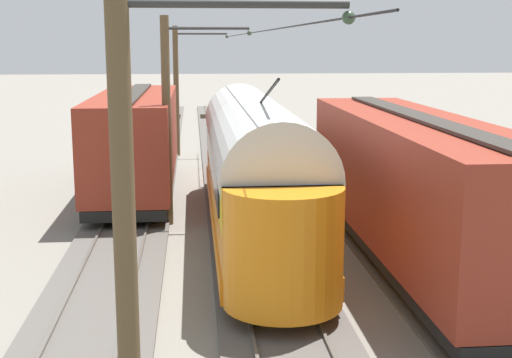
{
  "coord_description": "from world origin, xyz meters",
  "views": [
    {
      "loc": [
        1.83,
        25.14,
        5.9
      ],
      "look_at": [
        -0.01,
        4.68,
        1.9
      ],
      "focal_mm": 49.37,
      "sensor_mm": 36.0,
      "label": 1
    }
  ],
  "objects_px": {
    "vintage_streetcar": "(254,164)",
    "switch_stand": "(353,153)",
    "catenary_pole_mid_near": "(169,117)",
    "boxcar_adjacent": "(136,140)",
    "catenary_pole_foreground": "(178,88)",
    "catenary_pole_mid_far": "(132,242)",
    "boxcar_far_siding": "(415,184)"
  },
  "relations": [
    {
      "from": "boxcar_far_siding",
      "to": "switch_stand",
      "type": "height_order",
      "value": "boxcar_far_siding"
    },
    {
      "from": "boxcar_far_siding",
      "to": "vintage_streetcar",
      "type": "bearing_deg",
      "value": -36.87
    },
    {
      "from": "boxcar_adjacent",
      "to": "switch_stand",
      "type": "height_order",
      "value": "boxcar_adjacent"
    },
    {
      "from": "boxcar_adjacent",
      "to": "boxcar_far_siding",
      "type": "xyz_separation_m",
      "value": [
        -8.12,
        9.49,
        0.0
      ]
    },
    {
      "from": "catenary_pole_foreground",
      "to": "switch_stand",
      "type": "height_order",
      "value": "catenary_pole_foreground"
    },
    {
      "from": "catenary_pole_foreground",
      "to": "vintage_streetcar",
      "type": "bearing_deg",
      "value": 99.14
    },
    {
      "from": "vintage_streetcar",
      "to": "catenary_pole_mid_near",
      "type": "distance_m",
      "value": 3.34
    },
    {
      "from": "boxcar_adjacent",
      "to": "catenary_pole_foreground",
      "type": "distance_m",
      "value": 9.85
    },
    {
      "from": "boxcar_adjacent",
      "to": "boxcar_far_siding",
      "type": "height_order",
      "value": "same"
    },
    {
      "from": "boxcar_far_siding",
      "to": "catenary_pole_mid_far",
      "type": "relative_size",
      "value": 2.07
    },
    {
      "from": "boxcar_adjacent",
      "to": "catenary_pole_foreground",
      "type": "xyz_separation_m",
      "value": [
        -1.47,
        -9.64,
        1.36
      ]
    },
    {
      "from": "vintage_streetcar",
      "to": "boxcar_far_siding",
      "type": "relative_size",
      "value": 1.18
    },
    {
      "from": "catenary_pole_mid_near",
      "to": "switch_stand",
      "type": "height_order",
      "value": "catenary_pole_mid_near"
    },
    {
      "from": "vintage_streetcar",
      "to": "switch_stand",
      "type": "height_order",
      "value": "vintage_streetcar"
    },
    {
      "from": "vintage_streetcar",
      "to": "catenary_pole_foreground",
      "type": "relative_size",
      "value": 2.44
    },
    {
      "from": "catenary_pole_mid_near",
      "to": "catenary_pole_mid_far",
      "type": "xyz_separation_m",
      "value": [
        0.0,
        14.41,
        0.0
      ]
    },
    {
      "from": "boxcar_adjacent",
      "to": "vintage_streetcar",
      "type": "bearing_deg",
      "value": 122.21
    },
    {
      "from": "boxcar_adjacent",
      "to": "catenary_pole_foreground",
      "type": "relative_size",
      "value": 1.73
    },
    {
      "from": "switch_stand",
      "to": "catenary_pole_mid_near",
      "type": "bearing_deg",
      "value": 49.67
    },
    {
      "from": "vintage_streetcar",
      "to": "catenary_pole_foreground",
      "type": "distance_m",
      "value": 16.34
    },
    {
      "from": "boxcar_adjacent",
      "to": "catenary_pole_mid_far",
      "type": "xyz_separation_m",
      "value": [
        -1.47,
        19.18,
        1.36
      ]
    },
    {
      "from": "vintage_streetcar",
      "to": "switch_stand",
      "type": "relative_size",
      "value": 13.31
    },
    {
      "from": "boxcar_far_siding",
      "to": "catenary_pole_mid_near",
      "type": "relative_size",
      "value": 2.07
    },
    {
      "from": "catenary_pole_mid_near",
      "to": "switch_stand",
      "type": "relative_size",
      "value": 5.45
    },
    {
      "from": "switch_stand",
      "to": "boxcar_far_siding",
      "type": "bearing_deg",
      "value": 83.39
    },
    {
      "from": "switch_stand",
      "to": "catenary_pole_mid_far",
      "type": "bearing_deg",
      "value": 71.02
    },
    {
      "from": "vintage_streetcar",
      "to": "catenary_pole_mid_far",
      "type": "distance_m",
      "value": 13.06
    },
    {
      "from": "switch_stand",
      "to": "boxcar_adjacent",
      "type": "bearing_deg",
      "value": 27.23
    },
    {
      "from": "boxcar_adjacent",
      "to": "catenary_pole_mid_near",
      "type": "bearing_deg",
      "value": 107.16
    },
    {
      "from": "catenary_pole_mid_far",
      "to": "switch_stand",
      "type": "height_order",
      "value": "catenary_pole_mid_far"
    },
    {
      "from": "boxcar_adjacent",
      "to": "catenary_pole_mid_far",
      "type": "distance_m",
      "value": 19.28
    },
    {
      "from": "catenary_pole_foreground",
      "to": "catenary_pole_mid_far",
      "type": "relative_size",
      "value": 1.0
    }
  ]
}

